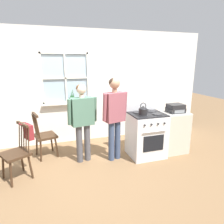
# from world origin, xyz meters

# --- Properties ---
(ground_plane) EXTENTS (16.00, 16.00, 0.00)m
(ground_plane) POSITION_xyz_m (0.00, 0.00, 0.00)
(ground_plane) COLOR brown
(wall_back) EXTENTS (6.40, 0.16, 2.70)m
(wall_back) POSITION_xyz_m (0.02, 1.40, 1.34)
(wall_back) COLOR silver
(wall_back) RESTS_ON ground_plane
(chair_by_window) EXTENTS (0.55, 0.56, 0.96)m
(chair_by_window) POSITION_xyz_m (-1.40, -0.02, 0.45)
(chair_by_window) COLOR #3D2819
(chair_by_window) RESTS_ON ground_plane
(chair_near_wall) EXTENTS (0.50, 0.51, 0.96)m
(chair_near_wall) POSITION_xyz_m (-0.96, 0.70, 0.45)
(chair_near_wall) COLOR #3D2819
(chair_near_wall) RESTS_ON ground_plane
(person_elderly_left) EXTENTS (0.59, 0.28, 1.55)m
(person_elderly_left) POSITION_xyz_m (-0.23, 0.25, 0.93)
(person_elderly_left) COLOR #4C4C51
(person_elderly_left) RESTS_ON ground_plane
(person_teen_center) EXTENTS (0.55, 0.30, 1.66)m
(person_teen_center) POSITION_xyz_m (0.38, 0.14, 1.01)
(person_teen_center) COLOR #384766
(person_teen_center) RESTS_ON ground_plane
(stove) EXTENTS (0.71, 0.68, 1.08)m
(stove) POSITION_xyz_m (1.08, 0.11, 0.47)
(stove) COLOR silver
(stove) RESTS_ON ground_plane
(kettle) EXTENTS (0.21, 0.17, 0.25)m
(kettle) POSITION_xyz_m (0.92, -0.02, 1.02)
(kettle) COLOR black
(kettle) RESTS_ON stove
(potted_plant) EXTENTS (0.14, 0.13, 0.34)m
(potted_plant) POSITION_xyz_m (-0.28, 1.31, 1.09)
(potted_plant) COLOR #42474C
(potted_plant) RESTS_ON wall_back
(handbag) EXTENTS (0.25, 0.24, 0.31)m
(handbag) POSITION_xyz_m (-1.20, 0.10, 0.79)
(handbag) COLOR maroon
(handbag) RESTS_ON chair_by_window
(side_counter) EXTENTS (0.55, 0.50, 0.90)m
(side_counter) POSITION_xyz_m (1.74, 0.11, 0.45)
(side_counter) COLOR beige
(side_counter) RESTS_ON ground_plane
(stereo) EXTENTS (0.34, 0.29, 0.18)m
(stereo) POSITION_xyz_m (1.74, 0.08, 0.99)
(stereo) COLOR #232326
(stereo) RESTS_ON side_counter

